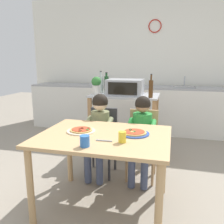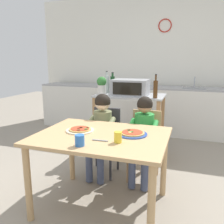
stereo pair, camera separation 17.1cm
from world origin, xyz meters
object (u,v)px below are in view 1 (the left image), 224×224
object	(u,v)px
pizza_plate_cream	(81,130)
kitchen_island_cart	(124,115)
pizza_plate_blue_rimmed	(134,133)
bottle_squat_spirits	(106,84)
drinking_cup_yellow	(122,137)
dining_chair_left	(102,136)
potted_herb_plant	(96,85)
bottle_tall_green_wine	(101,84)
dining_table	(104,145)
child_in_olive_shirt	(99,125)
drinking_cup_blue	(85,141)
child_in_green_shirt	(141,129)
serving_spoon	(104,141)
dining_chair_right	(142,139)
bottle_brown_beer	(151,88)
toaster_oven	(125,87)

from	to	relation	value
pizza_plate_cream	kitchen_island_cart	bearing A→B (deg)	83.79
pizza_plate_blue_rimmed	pizza_plate_cream	bearing A→B (deg)	-174.58
bottle_squat_spirits	drinking_cup_yellow	distance (m)	1.83
dining_chair_left	potted_herb_plant	bearing A→B (deg)	114.10
bottle_tall_green_wine	dining_table	bearing A→B (deg)	-71.97
child_in_olive_shirt	drinking_cup_blue	xyz separation A→B (m)	(0.18, -0.92, 0.13)
dining_chair_left	child_in_green_shirt	distance (m)	0.54
dining_table	dining_chair_left	bearing A→B (deg)	108.40
potted_herb_plant	serving_spoon	distance (m)	1.56
dining_table	dining_chair_right	xyz separation A→B (m)	(0.27, 0.73, -0.15)
bottle_brown_beer	dining_table	bearing A→B (deg)	-104.69
bottle_brown_beer	pizza_plate_blue_rimmed	size ratio (longest dim) A/B	1.14
bottle_squat_spirits	child_in_olive_shirt	xyz separation A→B (m)	(0.17, -0.96, -0.40)
kitchen_island_cart	bottle_squat_spirits	xyz separation A→B (m)	(-0.32, 0.16, 0.44)
pizza_plate_blue_rimmed	serving_spoon	xyz separation A→B (m)	(-0.22, -0.26, -0.01)
kitchen_island_cart	dining_chair_left	xyz separation A→B (m)	(-0.15, -0.68, -0.13)
kitchen_island_cart	bottle_squat_spirits	bearing A→B (deg)	153.81
dining_chair_right	pizza_plate_blue_rimmed	world-z (taller)	dining_chair_right
dining_table	kitchen_island_cart	bearing A→B (deg)	93.66
bottle_brown_beer	pizza_plate_cream	bearing A→B (deg)	-115.53
dining_chair_left	dining_chair_right	size ratio (longest dim) A/B	1.00
bottle_tall_green_wine	drinking_cup_blue	size ratio (longest dim) A/B	3.68
bottle_tall_green_wine	pizza_plate_blue_rimmed	xyz separation A→B (m)	(0.74, -1.38, -0.30)
bottle_squat_spirits	dining_chair_left	distance (m)	1.03
toaster_oven	bottle_squat_spirits	bearing A→B (deg)	150.61
drinking_cup_blue	bottle_tall_green_wine	bearing A→B (deg)	103.08
toaster_oven	pizza_plate_blue_rimmed	bearing A→B (deg)	-74.79
dining_chair_right	pizza_plate_cream	size ratio (longest dim) A/B	2.98
potted_herb_plant	dining_chair_left	xyz separation A→B (m)	(0.25, -0.55, -0.58)
dining_chair_right	drinking_cup_yellow	size ratio (longest dim) A/B	8.67
child_in_olive_shirt	pizza_plate_blue_rimmed	world-z (taller)	child_in_olive_shirt
kitchen_island_cart	pizza_plate_blue_rimmed	world-z (taller)	kitchen_island_cart
dining_table	pizza_plate_blue_rimmed	world-z (taller)	pizza_plate_blue_rimmed
child_in_olive_shirt	drinking_cup_yellow	size ratio (longest dim) A/B	10.69
dining_table	pizza_plate_blue_rimmed	distance (m)	0.30
bottle_tall_green_wine	potted_herb_plant	world-z (taller)	bottle_tall_green_wine
dining_chair_right	drinking_cup_yellow	world-z (taller)	drinking_cup_yellow
kitchen_island_cart	serving_spoon	distance (m)	1.57
toaster_oven	drinking_cup_blue	bearing A→B (deg)	-89.40
kitchen_island_cart	dining_chair_left	world-z (taller)	kitchen_island_cart
toaster_oven	dining_table	distance (m)	1.42
toaster_oven	pizza_plate_blue_rimmed	xyz separation A→B (m)	(0.35, -1.27, -0.28)
dining_chair_right	serving_spoon	xyz separation A→B (m)	(-0.22, -0.90, 0.26)
drinking_cup_blue	serving_spoon	distance (m)	0.20
serving_spoon	child_in_olive_shirt	bearing A→B (deg)	110.87
bottle_squat_spirits	potted_herb_plant	world-z (taller)	bottle_squat_spirits
toaster_oven	dining_table	size ratio (longest dim) A/B	0.42
potted_herb_plant	kitchen_island_cart	bearing A→B (deg)	17.73
bottle_tall_green_wine	potted_herb_plant	xyz separation A→B (m)	(-0.01, -0.20, 0.01)
bottle_squat_spirits	child_in_green_shirt	distance (m)	1.23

